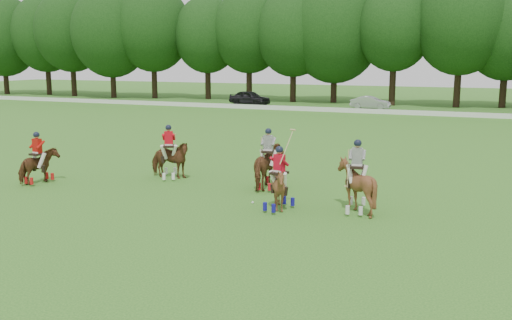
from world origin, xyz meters
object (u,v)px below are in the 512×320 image
at_px(car_mid, 370,103).
at_px(polo_red_a, 38,165).
at_px(polo_red_b, 169,159).
at_px(polo_ball, 253,203).
at_px(polo_stripe_b, 356,185).
at_px(polo_stripe_a, 268,167).
at_px(polo_red_c, 279,188).
at_px(car_left, 250,98).

xyz_separation_m(car_mid, polo_red_a, (-5.59, -39.77, 0.12)).
bearing_deg(polo_red_b, polo_red_a, -146.52).
relative_size(polo_red_b, polo_ball, 26.08).
bearing_deg(polo_red_a, polo_stripe_b, 3.41).
xyz_separation_m(polo_stripe_a, polo_stripe_b, (4.05, -2.07, 0.02)).
bearing_deg(polo_red_a, polo_red_b, 33.48).
bearing_deg(polo_red_c, polo_red_a, 179.62).
height_order(car_mid, polo_stripe_a, polo_stripe_a).
relative_size(car_left, polo_stripe_a, 1.91).
relative_size(car_mid, polo_stripe_a, 1.63).
distance_m(car_left, polo_ball, 43.02).
bearing_deg(polo_stripe_a, polo_red_c, -61.77).
distance_m(car_mid, polo_red_a, 40.16).
bearing_deg(polo_red_b, polo_stripe_b, -14.10).
relative_size(polo_red_a, polo_stripe_a, 0.89).
height_order(car_left, car_mid, car_left).
bearing_deg(polo_red_b, polo_red_c, -26.04).
bearing_deg(car_mid, polo_red_a, 171.40).
distance_m(polo_red_b, polo_stripe_a, 4.66).
relative_size(car_left, polo_stripe_b, 1.87).
bearing_deg(polo_stripe_a, polo_red_b, 178.51).
xyz_separation_m(polo_red_a, polo_stripe_b, (13.21, 0.79, 0.15)).
bearing_deg(polo_red_b, car_mid, 88.29).
bearing_deg(car_left, polo_stripe_a, -146.40).
xyz_separation_m(polo_red_b, polo_stripe_a, (4.66, -0.12, 0.05)).
bearing_deg(polo_red_b, polo_ball, -27.17).
xyz_separation_m(car_left, polo_red_b, (12.24, -36.80, 0.05)).
bearing_deg(polo_ball, polo_red_b, 152.83).
relative_size(polo_red_b, polo_red_c, 0.84).
height_order(car_mid, polo_ball, car_mid).
relative_size(car_mid, polo_red_c, 1.43).
xyz_separation_m(car_mid, polo_red_c, (5.14, -39.84, 0.14)).
relative_size(car_mid, polo_red_b, 1.69).
distance_m(polo_red_a, polo_stripe_b, 13.23).
height_order(polo_red_a, polo_stripe_a, polo_stripe_a).
relative_size(polo_red_c, polo_ball, 30.87).
relative_size(car_left, polo_red_a, 2.14).
xyz_separation_m(polo_red_c, polo_stripe_a, (-1.57, 2.93, 0.10)).
xyz_separation_m(polo_stripe_a, polo_ball, (0.39, -2.47, -0.85)).
distance_m(car_left, polo_stripe_a, 40.60).
relative_size(polo_red_c, polo_stripe_a, 1.14).
xyz_separation_m(polo_red_b, polo_ball, (5.05, -2.59, -0.80)).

